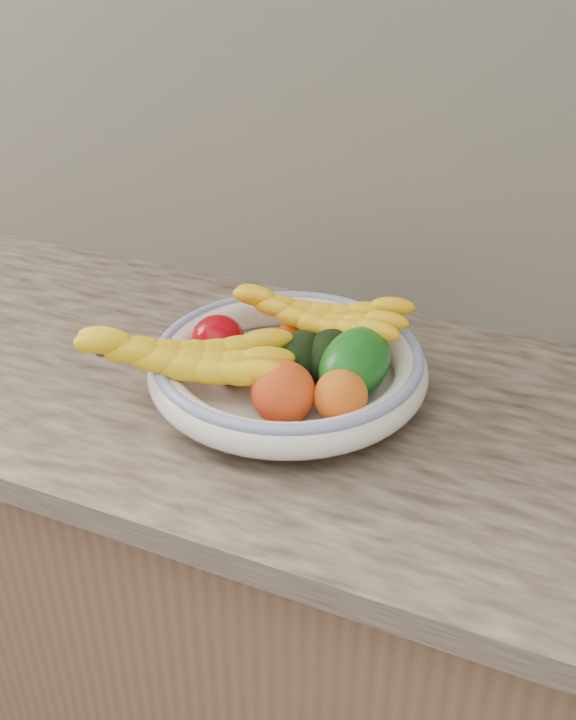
# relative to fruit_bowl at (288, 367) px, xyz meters

# --- Properties ---
(kitchen_counter) EXTENTS (2.44, 0.66, 1.40)m
(kitchen_counter) POSITION_rel_fruit_bowl_xyz_m (0.00, 0.03, -0.48)
(kitchen_counter) COLOR brown
(kitchen_counter) RESTS_ON ground
(fruit_bowl) EXTENTS (0.39, 0.39, 0.08)m
(fruit_bowl) POSITION_rel_fruit_bowl_xyz_m (0.00, 0.00, 0.00)
(fruit_bowl) COLOR white
(fruit_bowl) RESTS_ON kitchen_counter
(clementine_back_left) EXTENTS (0.07, 0.07, 0.05)m
(clementine_back_left) POSITION_rel_fruit_bowl_xyz_m (-0.03, 0.09, 0.01)
(clementine_back_left) COLOR #FF5A05
(clementine_back_left) RESTS_ON fruit_bowl
(clementine_back_right) EXTENTS (0.06, 0.06, 0.04)m
(clementine_back_right) POSITION_rel_fruit_bowl_xyz_m (0.01, 0.09, 0.01)
(clementine_back_right) COLOR #F65405
(clementine_back_right) RESTS_ON fruit_bowl
(clementine_back_mid) EXTENTS (0.06, 0.06, 0.05)m
(clementine_back_mid) POSITION_rel_fruit_bowl_xyz_m (0.01, 0.06, 0.01)
(clementine_back_mid) COLOR #EB5A04
(clementine_back_mid) RESTS_ON fruit_bowl
(tomato_left) EXTENTS (0.08, 0.08, 0.07)m
(tomato_left) POSITION_rel_fruit_bowl_xyz_m (-0.12, 0.01, 0.01)
(tomato_left) COLOR #A6000C
(tomato_left) RESTS_ON fruit_bowl
(tomato_near_left) EXTENTS (0.07, 0.07, 0.06)m
(tomato_near_left) POSITION_rel_fruit_bowl_xyz_m (-0.08, -0.04, 0.01)
(tomato_near_left) COLOR #A8040A
(tomato_near_left) RESTS_ON fruit_bowl
(avocado_center) EXTENTS (0.08, 0.10, 0.07)m
(avocado_center) POSITION_rel_fruit_bowl_xyz_m (0.01, 0.01, 0.02)
(avocado_center) COLOR black
(avocado_center) RESTS_ON fruit_bowl
(avocado_right) EXTENTS (0.09, 0.12, 0.08)m
(avocado_right) POSITION_rel_fruit_bowl_xyz_m (0.06, 0.03, 0.02)
(avocado_right) COLOR black
(avocado_right) RESTS_ON fruit_bowl
(green_mango) EXTENTS (0.12, 0.14, 0.12)m
(green_mango) POSITION_rel_fruit_bowl_xyz_m (0.10, 0.00, 0.03)
(green_mango) COLOR #105812
(green_mango) RESTS_ON fruit_bowl
(peach_front) EXTENTS (0.11, 0.11, 0.08)m
(peach_front) POSITION_rel_fruit_bowl_xyz_m (0.03, -0.09, 0.02)
(peach_front) COLOR orange
(peach_front) RESTS_ON fruit_bowl
(peach_right) EXTENTS (0.08, 0.08, 0.07)m
(peach_right) POSITION_rel_fruit_bowl_xyz_m (0.10, -0.07, 0.02)
(peach_right) COLOR orange
(peach_right) RESTS_ON fruit_bowl
(banana_bunch_back) EXTENTS (0.28, 0.12, 0.08)m
(banana_bunch_back) POSITION_rel_fruit_bowl_xyz_m (0.01, 0.07, 0.04)
(banana_bunch_back) COLOR yellow
(banana_bunch_back) RESTS_ON fruit_bowl
(banana_bunch_front) EXTENTS (0.33, 0.23, 0.08)m
(banana_bunch_front) POSITION_rel_fruit_bowl_xyz_m (-0.11, -0.09, 0.03)
(banana_bunch_front) COLOR yellow
(banana_bunch_front) RESTS_ON fruit_bowl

